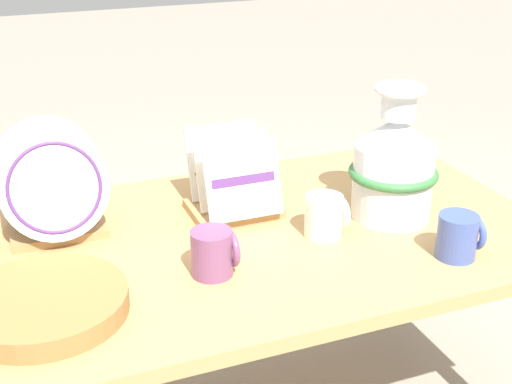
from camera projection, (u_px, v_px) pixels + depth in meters
display_table at (256, 256)px, 1.77m from camera, size 1.42×0.85×0.62m
ceramic_vase at (394, 164)px, 1.78m from camera, size 0.23×0.23×0.34m
dish_rack_round_plates at (53, 191)px, 1.69m from camera, size 0.25×0.23×0.27m
dish_rack_square_plates at (233, 190)px, 1.83m from camera, size 0.23×0.21×0.21m
wicker_charger_stack at (44, 304)px, 1.41m from camera, size 0.34×0.34×0.04m
mug_plum_glaze at (214, 252)px, 1.55m from camera, size 0.10×0.09×0.10m
mug_cream_glaze at (326, 216)px, 1.71m from camera, size 0.10×0.09×0.10m
mug_cobalt_glaze at (459, 236)px, 1.62m from camera, size 0.10×0.09×0.10m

